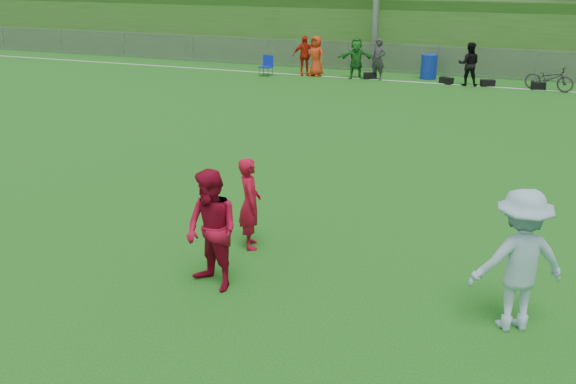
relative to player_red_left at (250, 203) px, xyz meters
The scene contains 13 objects.
ground 1.24m from the player_red_left, 68.70° to the right, with size 120.00×120.00×0.00m, color #185D13.
sideline_far 17.15m from the player_red_left, 88.86° to the left, with size 60.00×0.10×0.01m, color white.
fence 19.13m from the player_red_left, 88.98° to the left, with size 58.00×0.06×1.30m.
berm 30.13m from the player_red_left, 89.35° to the left, with size 120.00×18.00×3.00m, color #1E4C15.
spectator_row 17.29m from the player_red_left, 97.88° to the left, with size 7.89×1.02×1.69m.
gear_bags 17.30m from the player_red_left, 85.02° to the left, with size 7.25×0.54×0.26m.
player_red_left is the anchor object (origin of this frame).
player_red_center 1.55m from the player_red_left, 87.21° to the right, with size 0.90×0.70×1.86m, color #A30B28.
player_blue 4.52m from the player_red_left, 14.36° to the right, with size 1.28×0.73×1.97m, color #98C0D3.
frisbee 4.59m from the player_red_left, 11.48° to the right, with size 0.27×0.27×0.03m.
recycling_bin 18.13m from the player_red_left, 89.57° to the left, with size 0.67×0.67×1.01m, color #0E2AA1.
camp_chair 17.64m from the player_red_left, 111.80° to the left, with size 0.51×0.52×0.87m.
bicycle 17.80m from the player_red_left, 74.12° to the left, with size 0.63×1.82×0.95m, color #2A292C.
Camera 1 is at (3.90, -8.44, 4.70)m, focal length 40.00 mm.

